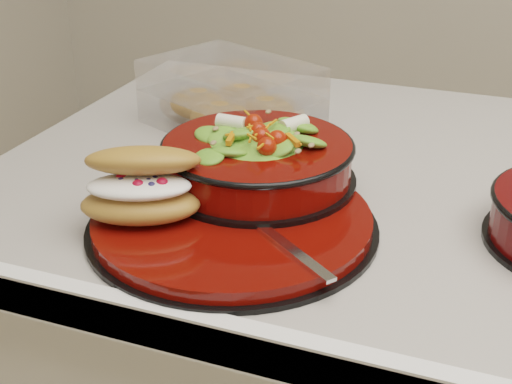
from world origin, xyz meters
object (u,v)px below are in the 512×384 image
(dinner_plate, at_px, (233,222))
(salad_bowl, at_px, (257,153))
(fork, at_px, (278,239))
(pastry_box, at_px, (231,99))
(croissant, at_px, (142,186))

(dinner_plate, bearing_deg, salad_bowl, 92.54)
(dinner_plate, relative_size, fork, 2.25)
(salad_bowl, bearing_deg, fork, -60.83)
(dinner_plate, xyz_separation_m, pastry_box, (-0.12, 0.29, 0.03))
(dinner_plate, distance_m, croissant, 0.11)
(fork, bearing_deg, croissant, 128.17)
(dinner_plate, xyz_separation_m, fork, (0.07, -0.04, 0.01))
(dinner_plate, height_order, fork, fork)
(croissant, relative_size, pastry_box, 0.51)
(pastry_box, bearing_deg, dinner_plate, -43.43)
(salad_bowl, relative_size, fork, 1.65)
(croissant, bearing_deg, dinner_plate, 3.64)
(dinner_plate, relative_size, croissant, 2.22)
(pastry_box, bearing_deg, croissant, -60.05)
(salad_bowl, xyz_separation_m, pastry_box, (-0.12, 0.20, -0.01))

